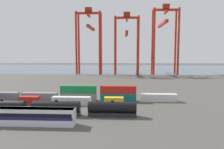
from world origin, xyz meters
TOP-DOWN VIEW (x-y plane):
  - ground_plane at (0.00, 40.00)m, footprint 420.00×420.00m
  - harbour_water at (0.00, 145.45)m, footprint 400.00×110.00m
  - freight_tank_row at (-8.70, -12.56)m, footprint 41.94×2.74m
  - shipping_container_2 at (-20.88, -0.90)m, footprint 6.04×2.44m
  - shipping_container_3 at (-7.45, -0.90)m, footprint 12.10×2.44m
  - shipping_container_4 at (5.98, -0.90)m, footprint 6.04×2.44m
  - shipping_container_5 at (-33.66, 5.41)m, footprint 12.10×2.44m
  - shipping_container_6 at (-20.06, 5.41)m, footprint 12.10×2.44m
  - shipping_container_7 at (-6.46, 5.41)m, footprint 12.10×2.44m
  - shipping_container_8 at (-6.46, 5.41)m, footprint 12.10×2.44m
  - shipping_container_9 at (7.14, 5.41)m, footprint 12.10×2.44m
  - shipping_container_10 at (7.14, 5.41)m, footprint 12.10×2.44m
  - shipping_container_11 at (20.74, 5.41)m, footprint 12.10×2.44m
  - gantry_crane_west at (-16.97, 99.28)m, footprint 18.76×33.40m
  - gantry_crane_central at (11.12, 100.11)m, footprint 18.31×38.10m
  - gantry_crane_east at (39.21, 100.02)m, footprint 18.80×39.04m

SIDE VIEW (x-z plane):
  - ground_plane at x=0.00m, z-range 0.00..0.00m
  - harbour_water at x=0.00m, z-range 0.00..0.01m
  - shipping_container_2 at x=-20.88m, z-range 0.00..2.60m
  - shipping_container_3 at x=-7.45m, z-range 0.00..2.60m
  - shipping_container_4 at x=5.98m, z-range 0.00..2.60m
  - shipping_container_5 at x=-33.66m, z-range 0.00..2.60m
  - shipping_container_6 at x=-20.06m, z-range 0.00..2.60m
  - shipping_container_7 at x=-6.46m, z-range 0.00..2.60m
  - shipping_container_9 at x=7.14m, z-range 0.00..2.60m
  - shipping_container_11 at x=20.74m, z-range 0.00..2.60m
  - freight_tank_row at x=-8.70m, z-range -0.14..4.06m
  - shipping_container_8 at x=-6.46m, z-range 2.60..5.20m
  - shipping_container_10 at x=7.14m, z-range 2.60..5.20m
  - gantry_crane_central at x=11.12m, z-range 4.51..49.76m
  - gantry_crane_west at x=-16.97m, z-range 5.01..53.79m
  - gantry_crane_east at x=39.21m, z-range 5.65..56.29m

